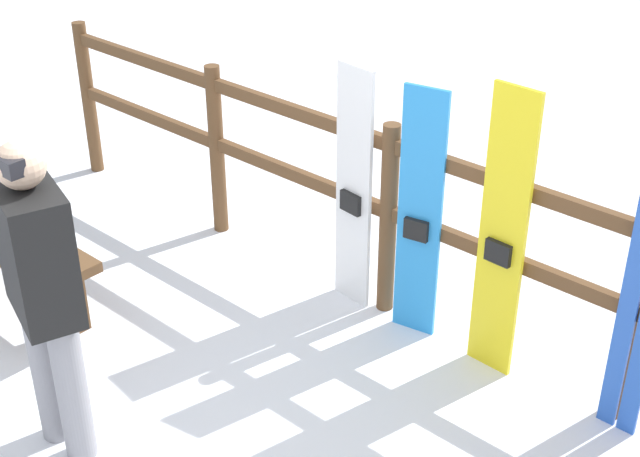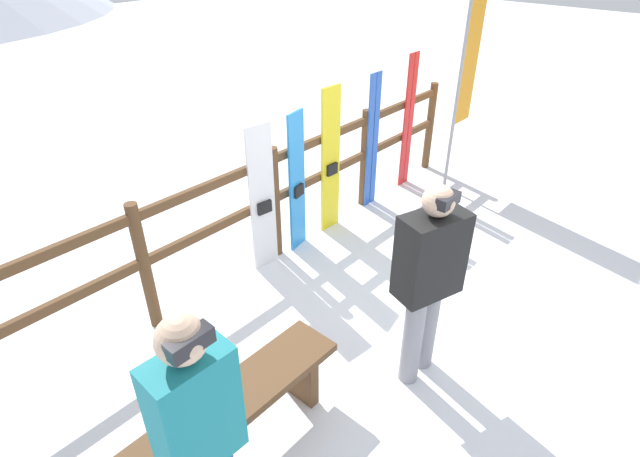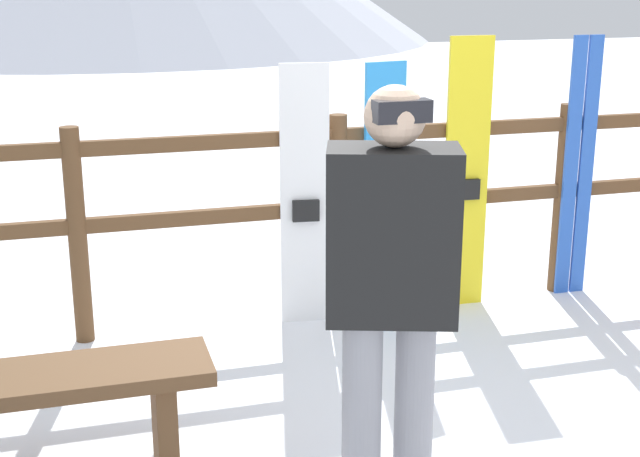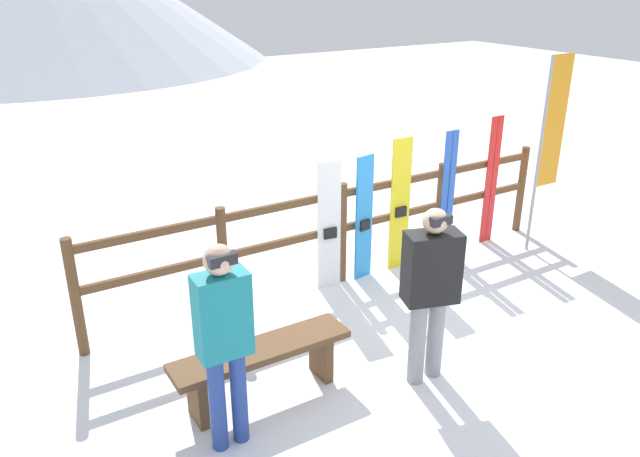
{
  "view_description": "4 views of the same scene",
  "coord_description": "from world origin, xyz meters",
  "views": [
    {
      "loc": [
        2.69,
        -1.94,
        3.02
      ],
      "look_at": [
        -0.01,
        1.06,
        0.77
      ],
      "focal_mm": 50.0,
      "sensor_mm": 36.0,
      "label": 1
    },
    {
      "loc": [
        -2.91,
        -1.59,
        2.97
      ],
      "look_at": [
        -0.27,
        0.78,
        0.77
      ],
      "focal_mm": 28.0,
      "sensor_mm": 36.0,
      "label": 2
    },
    {
      "loc": [
        -1.45,
        -3.08,
        1.96
      ],
      "look_at": [
        -0.33,
        0.83,
        0.77
      ],
      "focal_mm": 50.0,
      "sensor_mm": 36.0,
      "label": 3
    },
    {
      "loc": [
        -3.58,
        -3.77,
        3.34
      ],
      "look_at": [
        -0.74,
        0.9,
        1.06
      ],
      "focal_mm": 35.0,
      "sensor_mm": 36.0,
      "label": 4
    }
  ],
  "objects": [
    {
      "name": "ground_plane",
      "position": [
        0.0,
        0.0,
        0.0
      ],
      "size": [
        40.0,
        40.0,
        0.0
      ],
      "primitive_type": "plane",
      "color": "white"
    },
    {
      "name": "fence",
      "position": [
        0.0,
        1.62,
        0.71
      ],
      "size": [
        5.88,
        0.1,
        1.18
      ],
      "color": "brown",
      "rests_on": "ground"
    },
    {
      "name": "snowboard_blue",
      "position": [
        0.25,
        1.56,
        0.73
      ],
      "size": [
        0.25,
        0.09,
        1.47
      ],
      "color": "#288CE0",
      "rests_on": "ground"
    },
    {
      "name": "ski_pair_red",
      "position": [
        2.24,
        1.57,
        0.84
      ],
      "size": [
        0.2,
        0.02,
        1.68
      ],
      "color": "red",
      "rests_on": "ground"
    },
    {
      "name": "snowboard_yellow",
      "position": [
        0.77,
        1.56,
        0.8
      ],
      "size": [
        0.26,
        0.06,
        1.6
      ],
      "color": "yellow",
      "rests_on": "ground"
    },
    {
      "name": "ski_pair_blue",
      "position": [
        1.51,
        1.57,
        0.79
      ],
      "size": [
        0.19,
        0.02,
        1.59
      ],
      "color": "blue",
      "rests_on": "ground"
    },
    {
      "name": "rental_flag",
      "position": [
        2.64,
        1.1,
        1.49
      ],
      "size": [
        0.4,
        0.04,
        2.44
      ],
      "color": "#99999E",
      "rests_on": "ground"
    },
    {
      "name": "person_teal",
      "position": [
        -2.2,
        -0.2,
        0.98
      ],
      "size": [
        0.39,
        0.22,
        1.65
      ],
      "color": "navy",
      "rests_on": "ground"
    },
    {
      "name": "person_black",
      "position": [
        -0.4,
        -0.32,
        0.92
      ],
      "size": [
        0.51,
        0.38,
        1.59
      ],
      "color": "gray",
      "rests_on": "ground"
    },
    {
      "name": "snowboard_white",
      "position": [
        -0.21,
        1.56,
        0.73
      ],
      "size": [
        0.27,
        0.08,
        1.48
      ],
      "color": "white",
      "rests_on": "ground"
    },
    {
      "name": "bench",
      "position": [
        -1.74,
        0.17,
        0.37
      ],
      "size": [
        1.53,
        0.36,
        0.49
      ],
      "color": "brown",
      "rests_on": "ground"
    }
  ]
}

